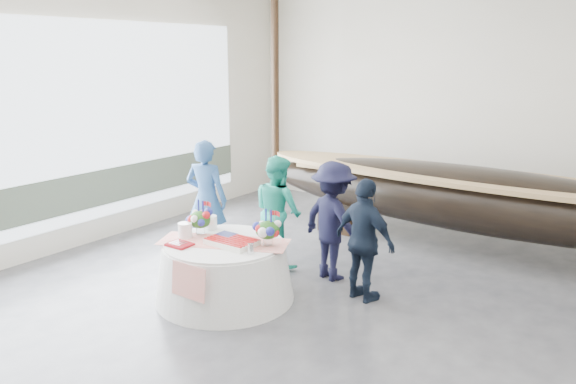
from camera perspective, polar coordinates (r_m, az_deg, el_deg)
The scene contains 11 objects.
floor at distance 6.06m, azimuth 1.86°, elevation -16.65°, with size 10.00×12.00×0.01m, color #3D3D42.
wall_back at distance 10.78m, azimuth 20.14°, elevation 8.66°, with size 10.00×0.02×4.50m, color silver.
wall_left at distance 9.03m, azimuth -25.70°, elevation 7.29°, with size 0.02×12.00×4.50m, color silver.
open_bay at distance 9.56m, azimuth -20.06°, elevation 5.54°, with size 0.03×7.00×3.20m.
longboat_display at distance 9.18m, azimuth 18.00°, elevation -0.61°, with size 7.39×1.48×1.39m.
banquet_table at distance 7.29m, azimuth -6.46°, elevation -7.92°, with size 1.77×1.77×0.76m.
tabletop_items at distance 7.18m, azimuth -6.19°, elevation -3.75°, with size 1.72×1.17×0.40m.
guest_woman_blue at distance 8.63m, azimuth -8.28°, elevation -0.75°, with size 0.67×0.44×1.83m, color navy.
guest_woman_teal at distance 8.25m, azimuth -1.02°, elevation -1.93°, with size 0.80×0.63×1.65m, color teal.
guest_man_left at distance 7.76m, azimuth 4.63°, elevation -2.95°, with size 1.07×0.62×1.66m, color black.
guest_man_right at distance 7.13m, azimuth 7.80°, elevation -4.91°, with size 0.93×0.39×1.59m, color black.
Camera 1 is at (2.87, -4.35, 3.08)m, focal length 35.00 mm.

